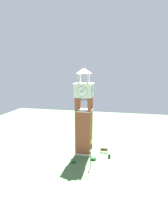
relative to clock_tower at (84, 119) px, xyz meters
The scene contains 8 objects.
ground 7.58m from the clock_tower, 112.38° to the left, with size 80.00×80.00×0.00m, color #517547.
clock_tower is the anchor object (origin of this frame).
park_bench 8.36m from the clock_tower, 79.61° to the right, with size 0.63×1.64×0.95m.
lamp_post 8.18m from the clock_tower, 156.87° to the right, with size 0.36×0.36×3.46m.
trash_bin 9.24m from the clock_tower, 103.26° to the right, with size 0.52×0.52×0.80m, color #2D2D33.
shrub_near_entry 8.18m from the clock_tower, 138.04° to the right, with size 1.21×1.21×0.66m, color #336638.
shrub_left_of_tower 8.71m from the clock_tower, 166.13° to the left, with size 1.03×1.03×0.77m, color #336638.
shrub_behind_bench 7.42m from the clock_tower, 10.42° to the left, with size 0.86×0.86×1.00m, color #336638.
Camera 1 is at (-34.99, -7.48, 17.55)m, focal length 28.12 mm.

